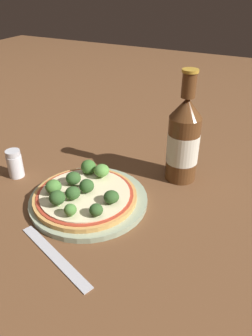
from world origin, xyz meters
The scene contains 16 objects.
ground_plane centered at (0.00, 0.00, 0.00)m, with size 3.00×3.00×0.00m, color brown.
plate centered at (0.00, -0.03, 0.01)m, with size 0.24×0.24×0.01m.
pizza centered at (-0.01, -0.02, 0.02)m, with size 0.21×0.21×0.01m.
broccoli_floret_0 centered at (0.01, 0.02, 0.04)m, with size 0.03×0.03×0.03m.
broccoli_floret_1 centered at (-0.04, 0.03, 0.04)m, with size 0.03×0.03×0.03m.
broccoli_floret_2 centered at (-0.06, -0.08, 0.04)m, with size 0.03×0.03×0.02m.
broccoli_floret_3 centered at (-0.08, -0.04, 0.04)m, with size 0.02×0.02×0.03m.
broccoli_floret_4 centered at (-0.06, 0.00, 0.04)m, with size 0.03×0.03×0.03m.
broccoli_floret_5 centered at (0.06, 0.01, 0.04)m, with size 0.03×0.03×0.03m.
broccoli_floret_6 centered at (0.00, -0.02, 0.04)m, with size 0.03×0.03×0.03m.
broccoli_floret_7 centered at (-0.01, -0.09, 0.04)m, with size 0.03×0.03×0.03m.
broccoli_floret_8 centered at (0.06, -0.02, 0.04)m, with size 0.03×0.03×0.03m.
broccoli_floret_9 centered at (-0.03, -0.01, 0.04)m, with size 0.03×0.03×0.03m.
beer_bottle centered at (0.18, -0.17, 0.10)m, with size 0.07×0.07×0.25m.
pepper_shaker centered at (0.01, 0.18, 0.03)m, with size 0.03×0.03×0.07m.
fork centered at (-0.15, -0.06, 0.00)m, with size 0.08×0.18×0.00m.
Camera 1 is at (-0.45, -0.34, 0.41)m, focal length 35.00 mm.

